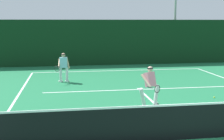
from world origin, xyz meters
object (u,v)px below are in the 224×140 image
object	(u,v)px
player_far	(63,66)
tennis_ball_extra	(214,97)
player_near	(150,85)
tennis_ball	(188,110)

from	to	relation	value
player_far	tennis_ball_extra	bearing A→B (deg)	149.30
player_near	tennis_ball	world-z (taller)	player_near
player_near	player_far	distance (m)	6.08
player_near	tennis_ball	distance (m)	1.65
player_far	tennis_ball_extra	size ratio (longest dim) A/B	23.32
player_far	tennis_ball	size ratio (longest dim) A/B	23.32
player_far	tennis_ball	xyz separation A→B (m)	(4.42, -5.96, -0.81)
tennis_ball	tennis_ball_extra	distance (m)	2.40
player_near	tennis_ball_extra	bearing A→B (deg)	161.36
player_far	tennis_ball_extra	distance (m)	7.67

